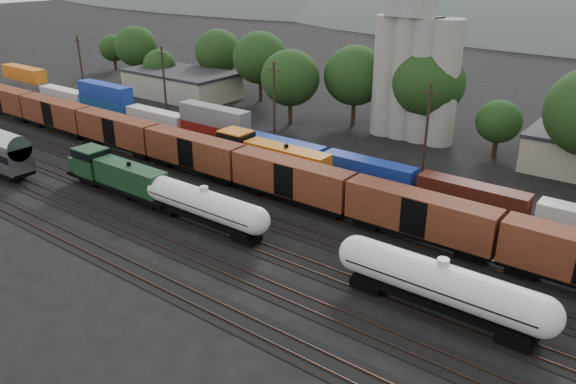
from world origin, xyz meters
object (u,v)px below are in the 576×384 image
Objects in this scene: tank_car_a at (205,205)px; grain_silo at (415,64)px; orange_locomotive at (265,156)px; green_locomotive at (114,173)px.

tank_car_a is 42.02m from grain_silo.
tank_car_a is 15.60m from orange_locomotive.
green_locomotive is 0.59× the size of grain_silo.
green_locomotive is at bearing -113.49° from grain_silo.
grain_silo is at bearing 74.40° from orange_locomotive.
grain_silo reaches higher than green_locomotive.
grain_silo reaches higher than tank_car_a.
green_locomotive reaches higher than tank_car_a.
orange_locomotive reaches higher than tank_car_a.
tank_car_a is at bearing -94.16° from grain_silo.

